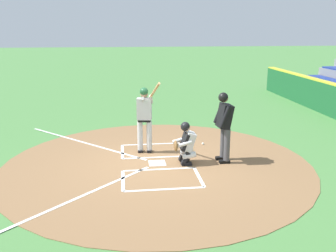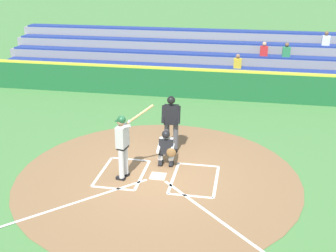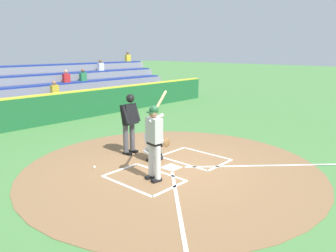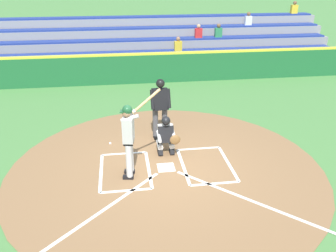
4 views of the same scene
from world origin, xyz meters
name	(u,v)px [view 3 (image 3 of 4)]	position (x,y,z in m)	size (l,w,h in m)	color
ground_plane	(171,168)	(0.00, 0.00, 0.00)	(120.00, 120.00, 0.00)	#4C8442
dirt_circle	(171,168)	(0.00, 0.00, 0.01)	(8.00, 8.00, 0.01)	olive
home_plate_and_chalk	(197,175)	(0.00, 0.88, 0.01)	(7.93, 4.91, 0.01)	white
batter	(154,137)	(0.91, 0.25, 1.10)	(1.02, 0.60, 2.13)	silver
catcher	(155,141)	(-0.11, -0.74, 0.59)	(0.60, 0.60, 1.13)	black
plate_umpire	(130,120)	(-0.07, -1.75, 1.08)	(0.60, 0.44, 1.86)	#4C4C51
baseball	(94,167)	(1.43, -1.54, 0.04)	(0.07, 0.07, 0.07)	white
backstop_wall	(37,111)	(0.00, -7.50, 0.65)	(22.00, 0.36, 1.31)	#1E6033
bleacher_stand	(5,98)	(-0.01, -10.76, 0.85)	(20.00, 4.25, 3.00)	gray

